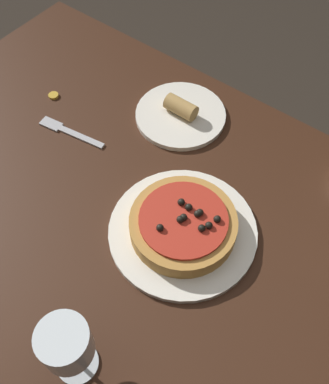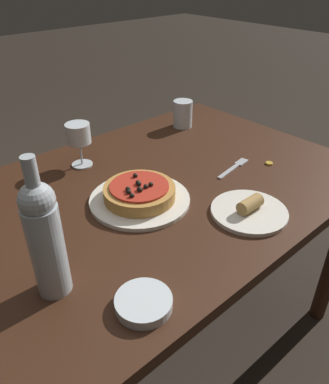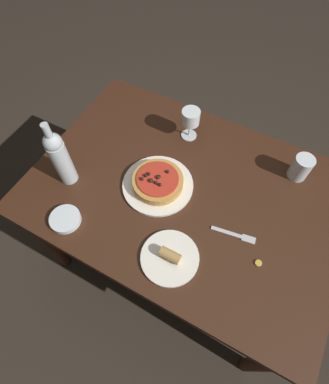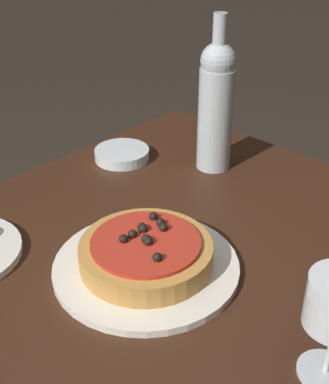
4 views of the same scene
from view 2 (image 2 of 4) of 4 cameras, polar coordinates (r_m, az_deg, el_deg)
name	(u,v)px [view 2 (image 2 of 4)]	position (r m, az deg, el deg)	size (l,w,h in m)	color
ground_plane	(162,332)	(1.63, -0.44, -20.62)	(14.00, 14.00, 0.00)	#2D261E
dining_table	(161,208)	(1.20, -0.56, -2.41)	(1.24, 0.87, 0.71)	#381E11
dinner_plate	(140,200)	(1.06, -3.79, -1.16)	(0.28, 0.28, 0.01)	white
pizza	(139,192)	(1.05, -3.84, 0.03)	(0.20, 0.20, 0.05)	#BC843D
wine_glass	(78,135)	(1.23, -12.98, 8.40)	(0.08, 0.08, 0.15)	silver
wine_bottle	(45,237)	(0.75, -17.78, -6.58)	(0.07, 0.07, 0.31)	#B2BCC1
water_cup	(183,114)	(1.53, 2.80, 11.82)	(0.08, 0.08, 0.11)	silver
side_bowl	(144,303)	(0.77, -3.20, -16.49)	(0.12, 0.12, 0.02)	silver
fork	(235,167)	(1.25, 10.63, 3.75)	(0.17, 0.05, 0.00)	#B7B7BC
side_plate	(249,211)	(1.03, 12.78, -2.77)	(0.21, 0.21, 0.05)	white
bottle_cap	(269,163)	(1.30, 15.67, 4.23)	(0.02, 0.02, 0.01)	gold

